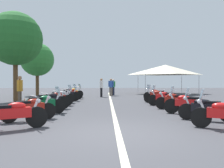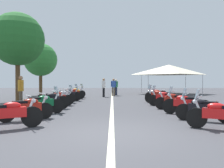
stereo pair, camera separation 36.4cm
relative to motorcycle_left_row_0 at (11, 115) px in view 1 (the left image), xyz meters
The scene contains 26 objects.
ground_plane 3.20m from the motorcycle_left_row_0, 99.00° to the right, with size 80.00×80.00×0.00m, color #424247.
lane_centre_stripe 7.79m from the motorcycle_left_row_0, 23.73° to the right, with size 28.86×0.16×0.01m, color beige.
motorcycle_left_row_0 is the anchor object (origin of this frame).
motorcycle_left_row_1 1.59m from the motorcycle_left_row_0, ahead, with size 1.30×1.69×0.99m.
motorcycle_left_row_2 3.13m from the motorcycle_left_row_0, ahead, with size 1.29×1.88×1.21m.
motorcycle_left_row_3 4.67m from the motorcycle_left_row_0, ahead, with size 1.26×1.92×1.02m.
motorcycle_left_row_4 6.21m from the motorcycle_left_row_0, ahead, with size 1.33×1.90×1.00m.
motorcycle_left_row_5 7.85m from the motorcycle_left_row_0, ahead, with size 1.32×1.72×1.20m.
motorcycle_left_row_6 9.43m from the motorcycle_left_row_0, ahead, with size 1.26×1.93×1.22m.
motorcycle_left_row_7 11.24m from the motorcycle_left_row_0, ahead, with size 1.20×1.88×1.00m.
motorcycle_left_row_8 12.83m from the motorcycle_left_row_0, ahead, with size 1.30×1.82×1.20m.
motorcycle_right_row_1 6.54m from the motorcycle_left_row_0, 77.58° to the right, with size 1.10×1.82×1.19m.
motorcycle_right_row_2 7.00m from the motorcycle_left_row_0, 63.97° to the right, with size 1.08×1.90×1.22m.
motorcycle_right_row_3 7.81m from the motorcycle_left_row_0, 53.19° to the right, with size 1.01×1.91×0.99m.
motorcycle_right_row_4 8.83m from the motorcycle_left_row_0, 44.35° to the right, with size 1.13×1.93×1.21m.
motorcycle_right_row_5 10.14m from the motorcycle_left_row_0, 37.70° to the right, with size 1.21×1.90×1.20m.
motorcycle_right_row_6 11.56m from the motorcycle_left_row_0, 33.59° to the right, with size 1.18×1.82×1.21m.
traffic_cone_0 4.52m from the motorcycle_left_row_0, 14.33° to the left, with size 0.36×0.36×0.61m.
traffic_cone_1 8.28m from the motorcycle_left_row_0, 67.51° to the right, with size 0.36×0.36×0.61m.
bystander_0 16.62m from the motorcycle_left_row_0, 12.11° to the right, with size 0.39×0.41×1.61m.
bystander_2 6.78m from the motorcycle_left_row_0, 17.99° to the left, with size 0.53×0.32×1.73m.
bystander_3 15.65m from the motorcycle_left_row_0, 12.00° to the right, with size 0.32×0.50×1.65m.
bystander_4 14.00m from the motorcycle_left_row_0, ahead, with size 0.51×0.32×1.66m.
roadside_tree_0 17.01m from the motorcycle_left_row_0, 13.73° to the left, with size 3.25×3.25×5.16m.
roadside_tree_1 10.94m from the motorcycle_left_row_0, 20.25° to the left, with size 3.73×3.73×6.25m.
event_tent 21.03m from the motorcycle_left_row_0, 26.49° to the right, with size 5.93×5.93×3.20m.
Camera 1 is at (-6.42, 0.33, 1.46)m, focal length 37.58 mm.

